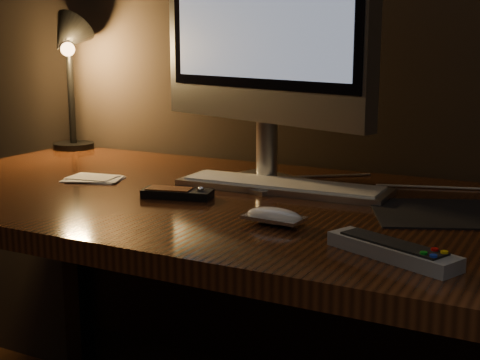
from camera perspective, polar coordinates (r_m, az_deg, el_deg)
The scene contains 10 objects.
desk at distance 1.41m, azimuth 2.14°, elevation -6.13°, with size 1.60×0.75×0.75m.
monitor at distance 1.43m, azimuth 1.71°, elevation 14.30°, with size 0.57×0.25×0.62m.
keyboard at distance 1.40m, azimuth 3.65°, elevation -0.48°, with size 0.45×0.13×0.02m, color silver.
mousepad at distance 1.26m, azimuth 17.34°, elevation -2.72°, with size 0.26×0.21×0.00m, color black.
mouse at distance 1.13m, azimuth 2.93°, elevation -3.30°, with size 0.10×0.05×0.02m, color white.
media_remote at distance 1.33m, azimuth -5.37°, elevation -1.12°, with size 0.15×0.08×0.03m.
tv_remote at distance 0.98m, azimuth 12.86°, elevation -5.84°, with size 0.21×0.13×0.03m.
papers at distance 1.53m, azimuth -12.43°, elevation 0.13°, with size 0.13×0.08×0.01m, color white.
desk_lamp at distance 1.93m, azimuth -14.47°, elevation 10.14°, with size 0.18×0.20×0.39m.
cable at distance 1.48m, azimuth 11.15°, elevation -0.23°, with size 0.00×0.00×0.56m, color white.
Camera 1 is at (0.58, 0.71, 1.05)m, focal length 50.00 mm.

